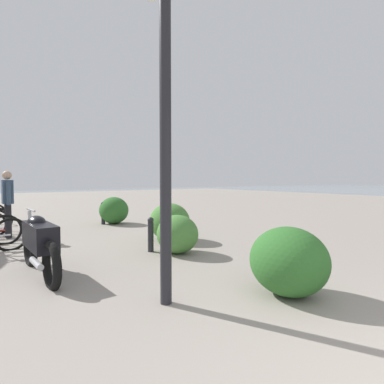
% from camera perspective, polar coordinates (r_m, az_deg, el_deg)
% --- Properties ---
extents(lamppost, '(0.98, 0.28, 4.05)m').
position_cam_1_polar(lamppost, '(3.91, -4.95, 19.92)').
color(lamppost, '#232328').
rests_on(lamppost, ground).
extents(motorcycle, '(2.17, 0.38, 1.06)m').
position_cam_1_polar(motorcycle, '(5.51, -26.27, -8.42)').
color(motorcycle, black).
rests_on(motorcycle, ground).
extents(pedestrian, '(0.62, 0.24, 1.71)m').
position_cam_1_polar(pedestrian, '(9.18, -30.80, -1.13)').
color(pedestrian, black).
rests_on(pedestrian, ground).
extents(bollard_near, '(0.13, 0.13, 0.72)m').
position_cam_1_polar(bollard_near, '(6.54, -7.61, -7.59)').
color(bollard_near, '#232328').
rests_on(bollard_near, ground).
extents(bollard_mid, '(0.13, 0.13, 0.75)m').
position_cam_1_polar(bollard_mid, '(10.66, -16.03, -3.65)').
color(bollard_mid, '#232328').
rests_on(bollard_mid, ground).
extents(shrub_low, '(0.92, 0.83, 0.78)m').
position_cam_1_polar(shrub_low, '(6.36, -2.70, -7.73)').
color(shrub_low, '#477F38').
rests_on(shrub_low, ground).
extents(shrub_round, '(1.05, 0.95, 0.90)m').
position_cam_1_polar(shrub_round, '(10.72, -14.18, -3.28)').
color(shrub_round, '#2D6628').
rests_on(shrub_round, ground).
extents(shrub_wide, '(1.07, 0.97, 0.91)m').
position_cam_1_polar(shrub_wide, '(7.67, -4.13, -5.46)').
color(shrub_wide, '#477F38').
rests_on(shrub_wide, ground).
extents(shrub_tall, '(1.05, 0.95, 0.90)m').
position_cam_1_polar(shrub_tall, '(4.32, 17.33, -12.04)').
color(shrub_tall, '#2D6628').
rests_on(shrub_tall, ground).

